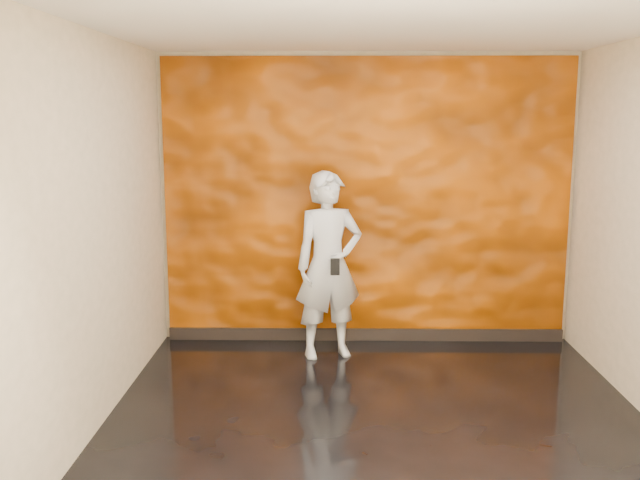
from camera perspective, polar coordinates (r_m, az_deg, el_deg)
The scene contains 5 objects.
room at distance 4.97m, azimuth 4.82°, elevation 0.52°, with size 4.02×4.02×2.81m.
feature_wall at distance 6.91m, azimuth 3.73°, elevation 3.05°, with size 3.90×0.06×2.75m, color #CE5500.
baseboard at distance 7.16m, azimuth 3.63°, elevation -7.54°, with size 3.90×0.04×0.12m, color black.
man at distance 6.51m, azimuth 0.71°, elevation -2.03°, with size 0.63×0.41×1.72m, color #ADB3BD.
phone at distance 6.25m, azimuth 1.21°, elevation -2.15°, with size 0.08×0.02×0.15m, color black.
Camera 1 is at (-0.34, -4.89, 2.22)m, focal length 40.00 mm.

